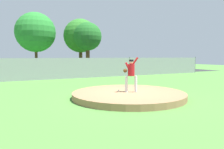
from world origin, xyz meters
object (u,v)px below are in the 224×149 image
object	(u,v)px
parked_car_teal	(44,68)
pitcher_youth	(131,72)
parked_car_charcoal	(120,66)
parked_car_burgundy	(136,66)
traffic_cone_orange	(58,72)
baseball	(119,90)
parked_car_red	(92,66)

from	to	relation	value
parked_car_teal	pitcher_youth	bearing A→B (deg)	-84.61
parked_car_charcoal	parked_car_burgundy	world-z (taller)	parked_car_charcoal
pitcher_youth	traffic_cone_orange	size ratio (longest dim) A/B	3.04
parked_car_charcoal	parked_car_teal	xyz separation A→B (m)	(-8.82, 0.66, 0.02)
parked_car_charcoal	traffic_cone_orange	xyz separation A→B (m)	(-7.25, 1.21, -0.53)
parked_car_burgundy	traffic_cone_orange	world-z (taller)	parked_car_burgundy
parked_car_teal	parked_car_burgundy	size ratio (longest dim) A/B	1.08
parked_car_charcoal	baseball	bearing A→B (deg)	-119.45
parked_car_burgundy	traffic_cone_orange	bearing A→B (deg)	177.62
baseball	parked_car_teal	size ratio (longest dim) A/B	0.02
parked_car_teal	baseball	bearing A→B (deg)	-85.93
traffic_cone_orange	parked_car_teal	bearing A→B (deg)	-160.89
traffic_cone_orange	parked_car_burgundy	bearing A→B (deg)	-2.38
parked_car_red	traffic_cone_orange	size ratio (longest dim) A/B	8.78
baseball	parked_car_teal	distance (m)	14.51
pitcher_youth	parked_car_burgundy	world-z (taller)	pitcher_youth
baseball	pitcher_youth	bearing A→B (deg)	-53.00
parked_car_teal	parked_car_burgundy	distance (m)	11.72
parked_car_burgundy	parked_car_red	bearing A→B (deg)	-173.08
parked_car_red	parked_car_teal	xyz separation A→B (m)	(-5.21, 0.67, -0.05)
pitcher_youth	parked_car_burgundy	xyz separation A→B (m)	(10.31, 15.10, -0.47)
parked_car_charcoal	parked_car_red	distance (m)	3.61
pitcher_youth	parked_car_teal	xyz separation A→B (m)	(-1.41, 14.97, -0.43)
baseball	parked_car_charcoal	distance (m)	15.85
parked_car_red	parked_car_burgundy	size ratio (longest dim) A/B	1.14
parked_car_red	parked_car_burgundy	world-z (taller)	parked_car_red
pitcher_youth	parked_car_burgundy	bearing A→B (deg)	55.68
pitcher_youth	traffic_cone_orange	distance (m)	15.55
parked_car_burgundy	traffic_cone_orange	size ratio (longest dim) A/B	7.71
parked_car_charcoal	parked_car_burgundy	bearing A→B (deg)	15.22
parked_car_charcoal	parked_car_burgundy	size ratio (longest dim) A/B	1.13
baseball	parked_car_charcoal	size ratio (longest dim) A/B	0.02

